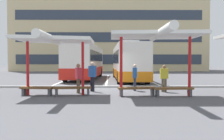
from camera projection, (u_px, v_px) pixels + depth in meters
ground_plane at (105, 89)px, 15.13m from camera, size 160.00×160.00×0.00m
terminal_building at (109, 22)px, 50.02m from camera, size 36.81×13.76×22.91m
coach_bus_0 at (86, 62)px, 24.41m from camera, size 3.11×11.53×3.65m
coach_bus_1 at (128, 63)px, 22.64m from camera, size 2.74×11.72×3.54m
lane_stripe_0 at (68, 79)px, 23.59m from camera, size 0.16×14.00×0.01m
lane_stripe_1 at (107, 79)px, 23.61m from camera, size 0.16×14.00×0.01m
lane_stripe_2 at (147, 79)px, 23.64m from camera, size 0.16×14.00×0.01m
waiting_shelter_1 at (54, 41)px, 11.91m from camera, size 3.82×4.53×2.99m
bench_2 at (37, 89)px, 12.09m from camera, size 1.71×0.61×0.45m
bench_3 at (72, 89)px, 12.12m from camera, size 1.93×0.64×0.45m
waiting_shelter_2 at (157, 36)px, 11.49m from camera, size 4.40×4.84×3.18m
bench_4 at (137, 89)px, 11.95m from camera, size 1.94×0.67×0.45m
bench_5 at (174, 89)px, 11.81m from camera, size 1.98×0.59×0.45m
platform_kerb at (106, 87)px, 15.92m from camera, size 44.00×0.24×0.12m
waiting_passenger_0 at (92, 74)px, 13.77m from camera, size 0.49×0.52×1.71m
waiting_passenger_1 at (164, 77)px, 13.54m from camera, size 0.46×0.25×1.54m
waiting_passenger_2 at (135, 76)px, 14.12m from camera, size 0.31×0.49×1.57m
waiting_passenger_3 at (78, 76)px, 12.99m from camera, size 0.39×0.51×1.61m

